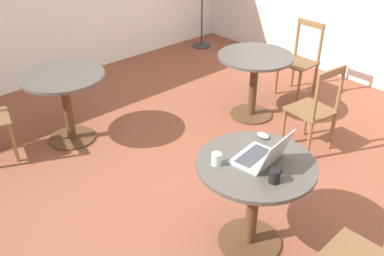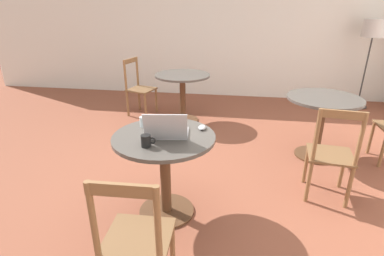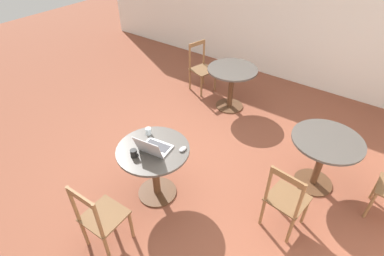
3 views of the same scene
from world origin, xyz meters
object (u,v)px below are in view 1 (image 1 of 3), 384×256
Objects in this scene: cafe_table_mid at (254,71)px; chair_mid_front at (314,110)px; cafe_table_far at (65,92)px; mug at (275,176)px; chair_mid_right at (300,61)px; laptop at (262,156)px; mouse at (263,135)px; drinking_glass at (216,159)px; cafe_table_near at (254,184)px.

cafe_table_mid is 0.87m from chair_mid_front.
cafe_table_far is at bearing 133.54° from chair_mid_front.
cafe_table_mid is at bearing 43.53° from mug.
chair_mid_right is 2.48× the size of laptop.
laptop is at bearing -142.27° from mouse.
drinking_glass is at bearing -156.34° from chair_mid_right.
chair_mid_front reaches higher than drinking_glass.
cafe_table_far is 0.90× the size of chair_mid_right.
mouse reaches higher than cafe_table_mid.
cafe_table_near is 1.49m from chair_mid_front.
laptop is (0.30, -2.24, 0.23)m from cafe_table_far.
laptop reaches higher than cafe_table_mid.
chair_mid_front reaches higher than mug.
cafe_table_mid is 0.90× the size of chair_mid_right.
chair_mid_right is at bearing 23.66° from drinking_glass.
cafe_table_near is at bearing -37.71° from drinking_glass.
chair_mid_right is 2.91m from mug.
cafe_table_far is (-0.27, 2.23, 0.00)m from cafe_table_near.
cafe_table_far is 2.45m from mug.
cafe_table_mid is 9.58× the size of drinking_glass.
mug is at bearing -85.50° from cafe_table_far.
cafe_table_near is at bearing -147.69° from mouse.
cafe_table_far is 2.81m from chair_mid_right.
mouse is at bearing -74.99° from cafe_table_far.
chair_mid_right is at bearing 41.48° from chair_mid_front.
cafe_table_near is at bearing 153.33° from laptop.
chair_mid_right reaches higher than cafe_table_mid.
cafe_table_near is 9.58× the size of drinking_glass.
cafe_table_near is 0.32m from mug.
drinking_glass reaches higher than mouse.
laptop is 3.65× the size of mouse.
mouse is at bearing 47.31° from mug.
mouse is (-1.14, -0.27, 0.31)m from chair_mid_front.
cafe_table_mid is at bearing 42.35° from mouse.
laptop is at bearing -82.39° from cafe_table_far.
laptop is 0.31m from drinking_glass.
chair_mid_right is 10.59× the size of drinking_glass.
laptop reaches higher than mug.
laptop is at bearing -150.70° from chair_mid_right.
drinking_glass reaches higher than cafe_table_near.
mug is (-2.46, -1.52, 0.34)m from chair_mid_right.
cafe_table_mid is at bearing 179.77° from chair_mid_right.
chair_mid_right is at bearing 28.69° from cafe_table_near.
mug is 0.40m from drinking_glass.
mouse is 0.53m from mug.
chair_mid_front is at bearing -46.46° from cafe_table_far.
drinking_glass is (-1.74, -1.14, 0.23)m from cafe_table_mid.
mug reaches higher than cafe_table_near.
mug is (-0.11, -0.19, -0.00)m from laptop.
mug is at bearing -132.69° from mouse.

